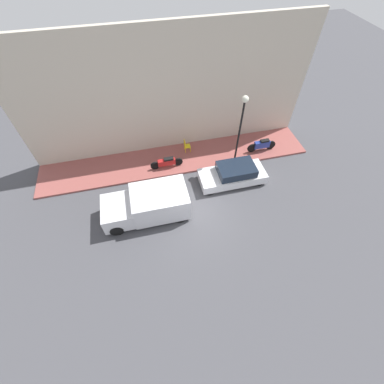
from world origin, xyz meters
name	(u,v)px	position (x,y,z in m)	size (l,w,h in m)	color
ground_plane	(192,214)	(0.00, 0.00, 0.00)	(60.00, 60.00, 0.00)	#47474C
sidewalk	(176,159)	(4.62, 0.00, 0.07)	(2.83, 17.97, 0.13)	#934C47
building_facade	(168,95)	(6.18, 0.00, 3.95)	(0.30, 17.97, 7.90)	beige
parked_car	(233,174)	(1.91, -3.09, 0.60)	(1.69, 4.10, 1.27)	silver
delivery_van	(147,204)	(0.61, 2.39, 0.88)	(2.10, 4.66, 1.71)	silver
motorcycle_blue	(262,145)	(4.06, -5.92, 0.61)	(0.30, 2.04, 0.88)	navy
motorcycle_red	(167,162)	(3.97, 0.74, 0.54)	(0.30, 2.12, 0.73)	#B21E1E
streetlamp	(242,117)	(3.57, -3.82, 3.50)	(0.40, 0.40, 4.72)	black
cafe_chair	(186,145)	(5.18, -0.82, 0.65)	(0.40, 0.40, 0.94)	yellow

